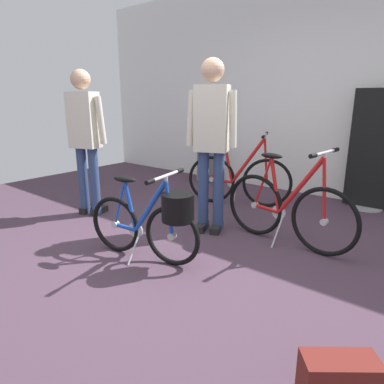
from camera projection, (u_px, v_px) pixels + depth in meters
The scene contains 9 objects.
ground_plane at pixel (186, 266), 2.83m from camera, with size 8.21×8.21×0.00m, color #473342.
back_wall at pixel (323, 86), 4.57m from camera, with size 8.21×0.10×2.98m, color white.
floor_banner_stand at pixel (374, 158), 4.14m from camera, with size 0.60×0.36×1.45m.
folding_bike_foreground at pixel (155, 219), 2.83m from camera, with size 1.08×0.53×0.77m.
display_bike_left at pixel (287, 208), 3.18m from camera, with size 1.32×0.53×0.92m.
display_bike_right at pixel (239, 178), 4.38m from camera, with size 1.25×0.64×0.93m.
visitor_near_wall at pixel (212, 135), 3.37m from camera, with size 0.50×0.36×1.70m.
visitor_browsing at pixel (85, 135), 3.86m from camera, with size 0.51×0.35×1.64m.
rolling_suitcase at pixel (208, 164), 5.67m from camera, with size 0.18×0.36×0.83m.
Camera 1 is at (1.65, -1.96, 1.34)m, focal length 32.14 mm.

